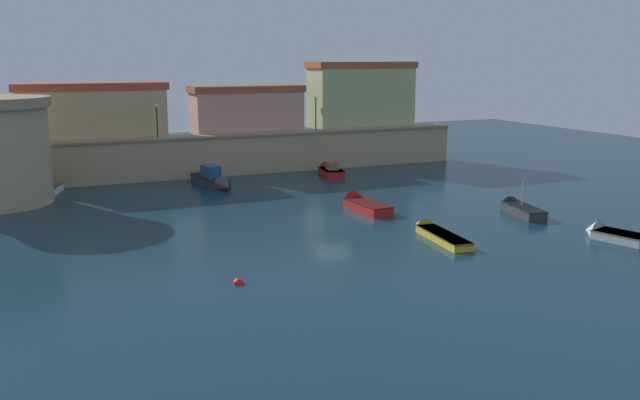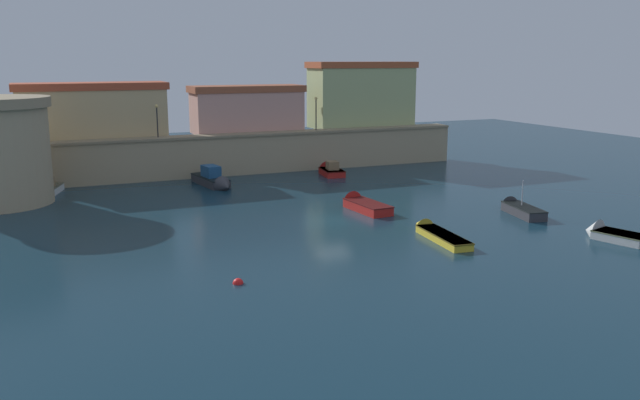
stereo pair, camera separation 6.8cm
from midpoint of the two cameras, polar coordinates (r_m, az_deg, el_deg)
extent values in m
plane|color=#112D3D|center=(48.83, 1.15, -1.82)|extent=(129.58, 129.58, 0.00)
cube|color=tan|center=(69.35, -6.72, 3.87)|extent=(48.95, 2.16, 3.92)
cube|color=gray|center=(69.09, -6.76, 5.58)|extent=(48.95, 2.46, 0.24)
cube|color=tan|center=(69.56, -18.96, 6.95)|extent=(13.84, 4.61, 4.80)
cube|color=#B2492E|center=(69.41, -19.11, 9.21)|extent=(14.39, 4.80, 0.70)
cube|color=#D69A8A|center=(72.40, -6.32, 7.49)|extent=(11.62, 4.20, 4.29)
cube|color=#9C5034|center=(72.25, -6.36, 9.46)|extent=(12.09, 4.37, 0.70)
cube|color=#ACBA7B|center=(77.76, 3.51, 8.75)|extent=(11.75, 4.62, 6.74)
cube|color=#AC4F2D|center=(77.64, 3.55, 11.49)|extent=(12.22, 4.81, 0.70)
cylinder|color=black|center=(66.98, -13.82, 6.47)|extent=(0.12, 0.12, 2.89)
sphere|color=#F9D172|center=(66.86, -13.89, 7.83)|extent=(0.32, 0.32, 0.32)
cylinder|color=black|center=(71.76, -0.39, 7.30)|extent=(0.12, 0.12, 3.25)
sphere|color=#F9D172|center=(71.64, -0.40, 8.71)|extent=(0.32, 0.32, 0.32)
cube|color=red|center=(67.95, 0.97, 2.39)|extent=(2.35, 3.77, 0.65)
cone|color=red|center=(70.05, 0.46, 2.68)|extent=(1.89, 1.23, 1.77)
cube|color=#4F0F09|center=(67.91, 0.97, 2.63)|extent=(2.39, 3.84, 0.08)
cube|color=olive|center=(67.64, 1.02, 2.99)|extent=(1.27, 1.40, 0.85)
cube|color=#99B7C6|center=(68.23, 0.87, 3.10)|extent=(0.99, 0.20, 0.51)
cube|color=#333338|center=(52.77, 17.01, -0.90)|extent=(2.32, 4.57, 0.73)
cone|color=#333338|center=(55.12, 15.63, -0.28)|extent=(1.63, 1.48, 1.42)
cube|color=black|center=(52.70, 17.03, -0.55)|extent=(2.37, 4.66, 0.08)
cylinder|color=#B2B2B7|center=(52.78, 16.93, 0.60)|extent=(0.08, 0.08, 1.95)
cube|color=silver|center=(47.61, 24.36, -2.91)|extent=(2.70, 3.62, 0.59)
cone|color=silver|center=(48.48, 22.24, -2.47)|extent=(1.96, 1.36, 1.78)
cube|color=olive|center=(47.55, 24.39, -2.61)|extent=(2.75, 3.69, 0.08)
cube|color=#333338|center=(63.67, -9.42, 1.65)|extent=(2.50, 5.72, 0.81)
cone|color=#333338|center=(60.57, -8.20, 1.16)|extent=(1.84, 1.62, 1.67)
cube|color=black|center=(63.61, -9.43, 1.97)|extent=(2.55, 5.83, 0.08)
cube|color=navy|center=(63.32, -9.38, 2.45)|extent=(1.54, 2.24, 1.06)
cube|color=red|center=(52.00, 4.07, -0.58)|extent=(2.13, 4.76, 0.72)
cone|color=red|center=(54.44, 2.45, 0.01)|extent=(1.80, 1.42, 1.71)
cube|color=#4F0F0E|center=(51.93, 4.07, -0.24)|extent=(2.17, 4.86, 0.08)
cube|color=white|center=(63.03, -22.46, 0.71)|extent=(3.15, 5.06, 0.64)
cone|color=white|center=(60.23, -23.26, 0.16)|extent=(2.01, 1.78, 1.68)
cube|color=gray|center=(62.98, -22.48, 0.96)|extent=(3.22, 5.16, 0.08)
cube|color=olive|center=(63.07, -22.46, 1.40)|extent=(1.49, 1.45, 0.83)
cube|color=gold|center=(44.16, 10.50, -3.17)|extent=(1.93, 5.53, 0.51)
cone|color=gold|center=(47.05, 8.59, -2.17)|extent=(1.44, 1.53, 1.31)
cube|color=#574710|center=(44.11, 10.51, -2.90)|extent=(1.97, 5.64, 0.08)
sphere|color=red|center=(35.76, -7.06, -7.12)|extent=(0.58, 0.58, 0.58)
camera|label=1|loc=(0.03, -90.04, -0.01)|focal=37.33mm
camera|label=2|loc=(0.03, 89.96, 0.01)|focal=37.33mm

